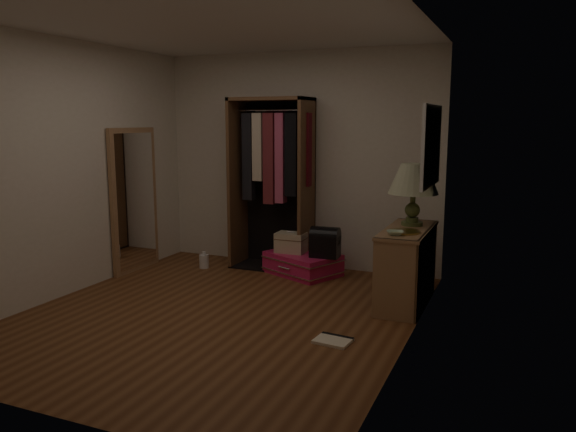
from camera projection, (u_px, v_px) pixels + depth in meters
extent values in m
plane|color=brown|center=(219.00, 314.00, 5.23)|extent=(4.00, 4.00, 0.00)
cube|color=silver|center=(299.00, 161.00, 6.83)|extent=(3.50, 0.02, 2.60)
cube|color=silver|center=(39.00, 206.00, 3.20)|extent=(3.50, 0.02, 2.60)
cube|color=silver|center=(413.00, 184.00, 4.34)|extent=(0.02, 4.00, 2.60)
cube|color=silver|center=(66.00, 169.00, 5.69)|extent=(0.02, 4.00, 2.60)
cube|color=white|center=(213.00, 24.00, 4.80)|extent=(3.50, 4.00, 0.01)
cube|color=white|center=(431.00, 146.00, 5.22)|extent=(0.03, 0.96, 0.76)
cube|color=black|center=(431.00, 146.00, 5.22)|extent=(0.03, 0.90, 0.70)
cube|color=silver|center=(428.00, 179.00, 5.28)|extent=(0.01, 0.88, 0.02)
cube|color=silver|center=(428.00, 171.00, 5.26)|extent=(0.01, 0.88, 0.02)
cube|color=silver|center=(429.00, 163.00, 5.25)|extent=(0.01, 0.88, 0.02)
cube|color=silver|center=(429.00, 154.00, 5.24)|extent=(0.01, 0.88, 0.02)
cube|color=silver|center=(430.00, 146.00, 5.22)|extent=(0.01, 0.88, 0.02)
cube|color=silver|center=(430.00, 137.00, 5.21)|extent=(0.01, 0.88, 0.02)
cube|color=silver|center=(430.00, 129.00, 5.20)|extent=(0.01, 0.88, 0.02)
cube|color=silver|center=(431.00, 120.00, 5.18)|extent=(0.01, 0.88, 0.02)
cube|color=silver|center=(431.00, 112.00, 5.17)|extent=(0.01, 0.88, 0.02)
cube|color=#946B47|center=(395.00, 280.00, 5.00)|extent=(0.40, 0.03, 0.75)
cube|color=#946B47|center=(416.00, 254.00, 5.97)|extent=(0.40, 0.03, 0.75)
cube|color=#946B47|center=(405.00, 297.00, 5.54)|extent=(0.40, 1.04, 0.03)
cube|color=#946B47|center=(407.00, 247.00, 5.46)|extent=(0.40, 1.04, 0.03)
cube|color=#946B47|center=(408.00, 230.00, 5.43)|extent=(0.42, 1.12, 0.03)
cube|color=brown|center=(426.00, 268.00, 5.42)|extent=(0.02, 1.10, 0.75)
cube|color=#946B47|center=(413.00, 233.00, 5.75)|extent=(0.36, 0.38, 0.13)
cube|color=gray|center=(385.00, 297.00, 5.12)|extent=(0.15, 0.03, 0.22)
cube|color=#4C3833|center=(387.00, 296.00, 5.17)|extent=(0.16, 0.05, 0.23)
cube|color=#B7AD99|center=(391.00, 291.00, 5.20)|extent=(0.21, 0.04, 0.30)
cube|color=brown|center=(389.00, 289.00, 5.26)|extent=(0.16, 0.05, 0.29)
cube|color=#3F4C59|center=(391.00, 290.00, 5.31)|extent=(0.16, 0.04, 0.24)
cube|color=gray|center=(394.00, 288.00, 5.35)|extent=(0.20, 0.04, 0.27)
cube|color=#59594C|center=(394.00, 288.00, 5.39)|extent=(0.18, 0.03, 0.24)
cube|color=#B2724C|center=(394.00, 285.00, 5.43)|extent=(0.15, 0.03, 0.28)
cube|color=beige|center=(397.00, 283.00, 5.46)|extent=(0.19, 0.05, 0.30)
cube|color=#332D38|center=(398.00, 281.00, 5.50)|extent=(0.19, 0.04, 0.30)
cube|color=gray|center=(399.00, 283.00, 5.55)|extent=(0.20, 0.03, 0.23)
cube|color=#4C3833|center=(398.00, 279.00, 5.58)|extent=(0.16, 0.04, 0.30)
cube|color=#B7AD99|center=(400.00, 278.00, 5.62)|extent=(0.18, 0.04, 0.29)
cube|color=brown|center=(403.00, 277.00, 5.66)|extent=(0.22, 0.03, 0.29)
cube|color=#3F4C59|center=(402.00, 275.00, 5.70)|extent=(0.18, 0.03, 0.31)
cube|color=gray|center=(403.00, 277.00, 5.74)|extent=(0.19, 0.05, 0.26)
cube|color=#59594C|center=(405.00, 276.00, 5.78)|extent=(0.22, 0.03, 0.26)
cube|color=#B2724C|center=(404.00, 274.00, 5.82)|extent=(0.18, 0.03, 0.27)
cube|color=beige|center=(404.00, 272.00, 5.87)|extent=(0.17, 0.04, 0.28)
cube|color=#332D38|center=(405.00, 272.00, 5.90)|extent=(0.16, 0.03, 0.27)
cube|color=gray|center=(405.00, 269.00, 5.94)|extent=(0.16, 0.03, 0.31)
cube|color=#4C3833|center=(406.00, 271.00, 5.98)|extent=(0.16, 0.03, 0.24)
cube|color=brown|center=(238.00, 183.00, 6.91)|extent=(0.04, 0.50, 2.05)
cube|color=brown|center=(307.00, 186.00, 6.56)|extent=(0.04, 0.50, 2.05)
cube|color=brown|center=(271.00, 99.00, 6.57)|extent=(0.95, 0.50, 0.04)
cube|color=black|center=(279.00, 182.00, 6.95)|extent=(0.95, 0.02, 2.05)
cube|color=black|center=(272.00, 266.00, 6.91)|extent=(0.95, 0.50, 0.02)
cylinder|color=silver|center=(271.00, 110.00, 6.59)|extent=(0.87, 0.02, 0.02)
cube|color=black|center=(249.00, 157.00, 6.78)|extent=(0.12, 0.11, 1.04)
cube|color=beige|center=(259.00, 147.00, 6.70)|extent=(0.12, 0.15, 0.80)
cube|color=maroon|center=(270.00, 159.00, 6.67)|extent=(0.13, 0.15, 1.07)
cube|color=#BF4C72|center=(281.00, 158.00, 6.61)|extent=(0.11, 0.13, 1.06)
cube|color=black|center=(292.00, 155.00, 6.55)|extent=(0.15, 0.13, 0.97)
cube|color=#590F19|center=(305.00, 150.00, 6.48)|extent=(0.13, 0.11, 0.84)
cube|color=#A0744D|center=(134.00, 200.00, 6.65)|extent=(0.05, 0.80, 1.70)
cube|color=white|center=(136.00, 200.00, 6.64)|extent=(0.01, 0.68, 1.58)
cube|color=#CF1955|center=(303.00, 264.00, 6.58)|extent=(0.96, 0.85, 0.25)
cube|color=silver|center=(303.00, 269.00, 6.59)|extent=(0.99, 0.88, 0.01)
cube|color=silver|center=(303.00, 258.00, 6.57)|extent=(0.99, 0.88, 0.01)
cylinder|color=silver|center=(284.00, 268.00, 6.38)|extent=(0.18, 0.10, 0.02)
cube|color=#BAAE8E|center=(291.00, 243.00, 6.59)|extent=(0.34, 0.24, 0.23)
cube|color=brown|center=(291.00, 238.00, 6.58)|extent=(0.35, 0.24, 0.01)
cylinder|color=silver|center=(291.00, 232.00, 6.57)|extent=(0.10, 0.02, 0.02)
cube|color=black|center=(325.00, 246.00, 6.36)|extent=(0.33, 0.22, 0.25)
cylinder|color=black|center=(325.00, 236.00, 6.34)|extent=(0.33, 0.22, 0.21)
cylinder|color=#445328|center=(412.00, 223.00, 5.60)|extent=(0.25, 0.25, 0.04)
cylinder|color=#445328|center=(412.00, 220.00, 5.60)|extent=(0.14, 0.14, 0.04)
sphere|color=#445328|center=(412.00, 210.00, 5.58)|extent=(0.17, 0.17, 0.15)
cylinder|color=#445328|center=(413.00, 198.00, 5.56)|extent=(0.06, 0.06, 0.09)
cone|color=beige|center=(414.00, 179.00, 5.53)|extent=(0.57, 0.57, 0.30)
cone|color=beige|center=(414.00, 179.00, 5.53)|extent=(0.51, 0.51, 0.28)
cylinder|color=olive|center=(404.00, 232.00, 5.24)|extent=(0.39, 0.39, 0.02)
imported|color=#ADCCAA|center=(395.00, 233.00, 5.12)|extent=(0.20, 0.20, 0.04)
cylinder|color=white|center=(204.00, 261.00, 6.86)|extent=(0.12, 0.12, 0.17)
cylinder|color=white|center=(204.00, 253.00, 6.84)|extent=(0.05, 0.05, 0.04)
cube|color=#F2E8CC|center=(333.00, 341.00, 4.57)|extent=(0.31, 0.26, 0.02)
cube|color=black|center=(338.00, 337.00, 4.65)|extent=(0.29, 0.07, 0.03)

